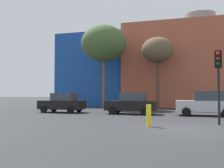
% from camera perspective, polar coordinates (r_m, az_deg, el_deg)
% --- Properties ---
extents(ground_plane, '(200.00, 200.00, 0.00)m').
position_cam_1_polar(ground_plane, '(12.16, 16.93, -9.77)').
color(ground_plane, '#2D3033').
extents(building_backdrop, '(37.81, 11.81, 12.32)m').
position_cam_1_polar(building_backdrop, '(35.75, 19.45, 3.44)').
color(building_backdrop, '#B2563D').
rests_on(building_backdrop, ground_plane).
extents(parked_car_0, '(3.87, 1.90, 1.68)m').
position_cam_1_polar(parked_car_0, '(22.21, -11.19, -4.21)').
color(parked_car_0, black).
rests_on(parked_car_0, ground_plane).
extents(parked_car_1, '(3.94, 1.93, 1.71)m').
position_cam_1_polar(parked_car_1, '(20.16, 4.38, -4.41)').
color(parked_car_1, black).
rests_on(parked_car_1, ground_plane).
extents(parked_car_2, '(4.17, 2.04, 1.81)m').
position_cam_1_polar(parked_car_2, '(19.79, 20.59, -4.17)').
color(parked_car_2, silver).
rests_on(parked_car_2, ground_plane).
extents(traffic_light_island, '(0.39, 0.38, 3.88)m').
position_cam_1_polar(traffic_light_island, '(14.23, 22.99, 2.93)').
color(traffic_light_island, black).
rests_on(traffic_light_island, ground_plane).
extents(bare_tree_0, '(3.49, 3.49, 7.78)m').
position_cam_1_polar(bare_tree_0, '(27.97, 10.32, 7.48)').
color(bare_tree_0, brown).
rests_on(bare_tree_0, ground_plane).
extents(bare_tree_1, '(5.09, 5.09, 9.31)m').
position_cam_1_polar(bare_tree_1, '(28.49, -1.87, 9.16)').
color(bare_tree_1, brown).
rests_on(bare_tree_1, ground_plane).
extents(bollard_yellow_0, '(0.24, 0.24, 1.08)m').
position_cam_1_polar(bollard_yellow_0, '(12.61, 8.33, -7.09)').
color(bollard_yellow_0, yellow).
rests_on(bollard_yellow_0, ground_plane).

